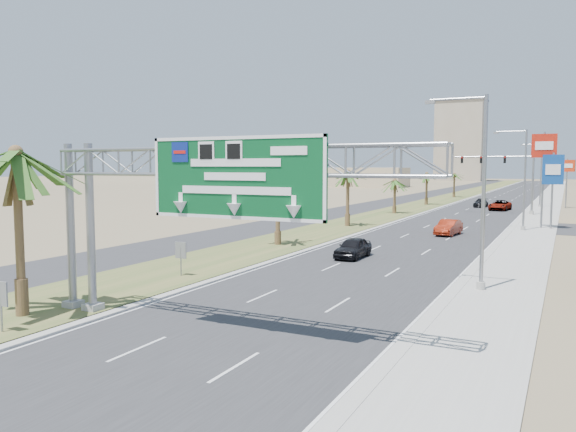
% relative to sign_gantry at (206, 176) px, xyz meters
% --- Properties ---
extents(road, '(12.00, 300.00, 0.02)m').
position_rel_sign_gantry_xyz_m(road, '(1.06, 100.07, -6.05)').
color(road, '#28282B').
rests_on(road, ground).
extents(sidewalk_right, '(4.00, 300.00, 0.10)m').
position_rel_sign_gantry_xyz_m(sidewalk_right, '(9.56, 100.07, -6.01)').
color(sidewalk_right, '#9E9B93').
rests_on(sidewalk_right, ground).
extents(median_grass, '(7.00, 300.00, 0.12)m').
position_rel_sign_gantry_xyz_m(median_grass, '(-8.94, 100.07, -6.00)').
color(median_grass, '#405626').
rests_on(median_grass, ground).
extents(opposing_road, '(8.00, 300.00, 0.02)m').
position_rel_sign_gantry_xyz_m(opposing_road, '(-15.94, 100.07, -6.05)').
color(opposing_road, '#28282B').
rests_on(opposing_road, ground).
extents(sign_gantry, '(16.75, 1.24, 7.50)m').
position_rel_sign_gantry_xyz_m(sign_gantry, '(0.00, 0.00, 0.00)').
color(sign_gantry, gray).
rests_on(sign_gantry, ground).
extents(palm_near, '(5.70, 5.70, 8.35)m').
position_rel_sign_gantry_xyz_m(palm_near, '(-8.14, -1.93, 0.87)').
color(palm_near, brown).
rests_on(palm_near, ground).
extents(palm_row_b, '(3.99, 3.99, 5.95)m').
position_rel_sign_gantry_xyz_m(palm_row_b, '(-8.44, 22.07, -1.16)').
color(palm_row_b, brown).
rests_on(palm_row_b, ground).
extents(palm_row_c, '(3.99, 3.99, 6.75)m').
position_rel_sign_gantry_xyz_m(palm_row_c, '(-8.44, 38.07, -0.39)').
color(palm_row_c, brown).
rests_on(palm_row_c, ground).
extents(palm_row_d, '(3.99, 3.99, 5.45)m').
position_rel_sign_gantry_xyz_m(palm_row_d, '(-8.44, 56.07, -1.64)').
color(palm_row_d, brown).
rests_on(palm_row_d, ground).
extents(palm_row_e, '(3.99, 3.99, 6.15)m').
position_rel_sign_gantry_xyz_m(palm_row_e, '(-8.44, 75.07, -0.97)').
color(palm_row_e, brown).
rests_on(palm_row_e, ground).
extents(palm_row_f, '(3.99, 3.99, 5.75)m').
position_rel_sign_gantry_xyz_m(palm_row_f, '(-8.44, 100.07, -1.35)').
color(palm_row_f, brown).
rests_on(palm_row_f, ground).
extents(streetlight_near, '(3.27, 0.44, 10.00)m').
position_rel_sign_gantry_xyz_m(streetlight_near, '(8.36, 12.07, -1.36)').
color(streetlight_near, gray).
rests_on(streetlight_near, ground).
extents(streetlight_mid, '(3.27, 0.44, 10.00)m').
position_rel_sign_gantry_xyz_m(streetlight_mid, '(8.36, 42.07, -1.36)').
color(streetlight_mid, gray).
rests_on(streetlight_mid, ground).
extents(streetlight_far, '(3.27, 0.44, 10.00)m').
position_rel_sign_gantry_xyz_m(streetlight_far, '(8.36, 78.07, -1.36)').
color(streetlight_far, gray).
rests_on(streetlight_far, ground).
extents(signal_mast, '(10.28, 0.71, 8.00)m').
position_rel_sign_gantry_xyz_m(signal_mast, '(6.23, 62.05, -1.21)').
color(signal_mast, gray).
rests_on(signal_mast, ground).
extents(median_signback_a, '(0.75, 0.08, 2.08)m').
position_rel_sign_gantry_xyz_m(median_signback_a, '(-6.74, -3.93, -4.61)').
color(median_signback_a, gray).
rests_on(median_signback_a, ground).
extents(median_signback_b, '(0.75, 0.08, 2.08)m').
position_rel_sign_gantry_xyz_m(median_signback_b, '(-7.44, 8.07, -4.61)').
color(median_signback_b, gray).
rests_on(median_signback_b, ground).
extents(tower_distant, '(20.00, 16.00, 35.00)m').
position_rel_sign_gantry_xyz_m(tower_distant, '(-30.94, 240.07, 11.44)').
color(tower_distant, tan).
rests_on(tower_distant, ground).
extents(building_distant_left, '(24.00, 14.00, 6.00)m').
position_rel_sign_gantry_xyz_m(building_distant_left, '(-43.94, 150.07, -3.06)').
color(building_distant_left, '#C4B284').
rests_on(building_distant_left, ground).
extents(car_left_lane, '(1.72, 4.18, 1.42)m').
position_rel_sign_gantry_xyz_m(car_left_lane, '(-0.94, 19.10, -5.35)').
color(car_left_lane, black).
rests_on(car_left_lane, ground).
extents(car_mid_lane, '(1.98, 4.53, 1.45)m').
position_rel_sign_gantry_xyz_m(car_mid_lane, '(2.56, 35.41, -5.33)').
color(car_mid_lane, maroon).
rests_on(car_mid_lane, ground).
extents(car_right_lane, '(3.01, 5.55, 1.48)m').
position_rel_sign_gantry_xyz_m(car_right_lane, '(3.65, 68.82, -5.32)').
color(car_right_lane, gray).
rests_on(car_right_lane, ground).
extents(car_far, '(1.89, 4.47, 1.29)m').
position_rel_sign_gantry_xyz_m(car_far, '(0.24, 74.47, -5.41)').
color(car_far, black).
rests_on(car_far, ground).
extents(pole_sign_red_near, '(2.41, 0.40, 9.90)m').
position_rel_sign_gantry_xyz_m(pole_sign_red_near, '(10.06, 45.27, 1.80)').
color(pole_sign_red_near, gray).
rests_on(pole_sign_red_near, ground).
extents(pole_sign_blue, '(2.02, 0.70, 7.79)m').
position_rel_sign_gantry_xyz_m(pole_sign_blue, '(10.97, 44.94, -0.28)').
color(pole_sign_blue, gray).
rests_on(pole_sign_blue, ground).
extents(pole_sign_red_far, '(2.18, 1.01, 7.59)m').
position_rel_sign_gantry_xyz_m(pole_sign_red_far, '(12.19, 78.04, -0.10)').
color(pole_sign_red_far, gray).
rests_on(pole_sign_red_far, ground).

